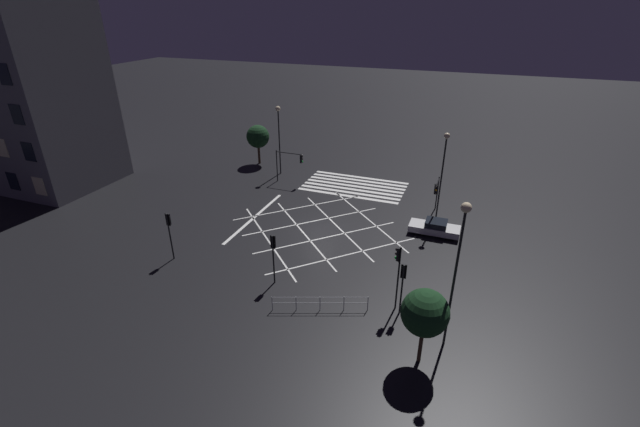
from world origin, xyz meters
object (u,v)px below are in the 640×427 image
traffic_light_sw_cross (437,190)px  street_tree_far (258,137)px  traffic_light_ne_cross (169,227)px  traffic_light_se_main (291,160)px  traffic_light_nw_cross (403,278)px  street_lamp_east (443,162)px  street_tree_near (425,313)px  street_lamp_west (459,248)px  traffic_light_median_north (273,249)px  traffic_light_nw_main (398,266)px  street_lamp_far (279,124)px  waiting_car (435,228)px

traffic_light_sw_cross → street_tree_far: 22.81m
traffic_light_ne_cross → street_tree_far: 21.99m
traffic_light_se_main → traffic_light_nw_cross: bearing=-48.5°
traffic_light_nw_cross → street_lamp_east: size_ratio=0.44×
traffic_light_sw_cross → street_lamp_east: street_lamp_east is taller
street_tree_near → street_lamp_west: bearing=-122.8°
street_lamp_west → street_tree_far: 34.36m
traffic_light_median_north → traffic_light_se_main: 18.43m
traffic_light_nw_main → street_lamp_far: (17.37, -19.32, 2.48)m
traffic_light_nw_cross → traffic_light_sw_cross: traffic_light_nw_cross is taller
traffic_light_sw_cross → waiting_car: size_ratio=0.78×
traffic_light_nw_cross → traffic_light_ne_cross: traffic_light_ne_cross is taller
traffic_light_ne_cross → waiting_car: 21.48m
traffic_light_median_north → waiting_car: bearing=-40.7°
traffic_light_sw_cross → traffic_light_se_main: 15.67m
traffic_light_median_north → traffic_light_nw_main: size_ratio=0.83×
street_tree_far → waiting_car: 24.89m
traffic_light_nw_cross → street_tree_far: (21.70, -21.77, 0.76)m
traffic_light_nw_cross → traffic_light_se_main: traffic_light_nw_cross is taller
street_tree_near → traffic_light_nw_main: bearing=-60.9°
traffic_light_nw_cross → street_tree_far: size_ratio=0.76×
traffic_light_se_main → street_lamp_east: 16.63m
traffic_light_se_main → street_tree_near: 27.23m
traffic_light_nw_cross → traffic_light_ne_cross: 17.58m
traffic_light_median_north → waiting_car: (-9.59, -11.15, -2.11)m
traffic_light_se_main → street_tree_far: size_ratio=0.75×
street_lamp_west → waiting_car: size_ratio=2.14×
street_tree_near → traffic_light_nw_cross: bearing=-64.2°
street_lamp_east → waiting_car: size_ratio=1.94×
traffic_light_ne_cross → traffic_light_se_main: size_ratio=1.09×
traffic_light_nw_main → traffic_light_se_main: (14.96, -17.08, -0.62)m
traffic_light_se_main → street_tree_far: 7.73m
street_lamp_far → street_lamp_east: bearing=161.8°
traffic_light_nw_main → street_tree_near: 4.61m
street_tree_far → traffic_light_nw_main: bearing=134.7°
traffic_light_median_north → street_lamp_west: 12.61m
traffic_light_nw_cross → traffic_light_se_main: bearing=41.5°
street_lamp_far → waiting_car: street_lamp_far is taller
street_lamp_west → traffic_light_nw_main: bearing=-33.7°
street_lamp_west → street_tree_far: (24.65, -23.73, -3.13)m
traffic_light_ne_cross → street_lamp_far: bearing=0.7°
street_lamp_far → traffic_light_sw_cross: bearing=166.4°
street_tree_far → traffic_light_sw_cross: bearing=163.4°
traffic_light_nw_cross → street_lamp_west: (-2.95, 1.96, 3.89)m
traffic_light_median_north → traffic_light_se_main: (6.49, -17.25, -0.08)m
traffic_light_ne_cross → waiting_car: (-18.27, -11.09, -2.16)m
street_lamp_far → street_tree_near: size_ratio=1.68×
street_lamp_west → street_tree_near: street_lamp_west is taller
street_tree_near → traffic_light_sw_cross: bearing=-85.0°
traffic_light_nw_cross → traffic_light_ne_cross: (17.58, -0.18, 0.17)m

